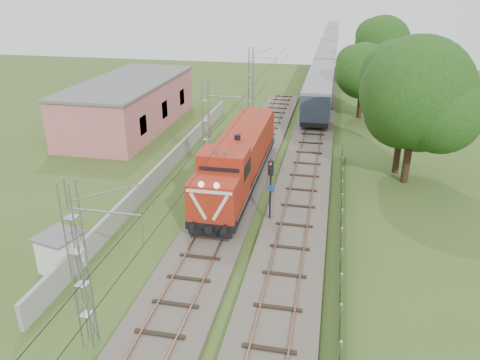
% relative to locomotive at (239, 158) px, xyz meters
% --- Properties ---
extents(ground, '(140.00, 140.00, 0.00)m').
position_rel_locomotive_xyz_m(ground, '(0.00, -10.50, -2.35)').
color(ground, '#3B521E').
rests_on(ground, ground).
extents(track_main, '(4.20, 70.00, 0.45)m').
position_rel_locomotive_xyz_m(track_main, '(0.00, -3.50, -2.17)').
color(track_main, '#6B6054').
rests_on(track_main, ground).
extents(track_side, '(4.20, 80.00, 0.45)m').
position_rel_locomotive_xyz_m(track_side, '(5.00, 9.50, -2.17)').
color(track_side, '#6B6054').
rests_on(track_side, ground).
extents(catenary, '(3.31, 70.00, 8.00)m').
position_rel_locomotive_xyz_m(catenary, '(-2.95, 1.50, 1.70)').
color(catenary, gray).
rests_on(catenary, ground).
extents(boundary_wall, '(0.25, 40.00, 1.50)m').
position_rel_locomotive_xyz_m(boundary_wall, '(-6.50, 1.50, -1.60)').
color(boundary_wall, '#9E9E99').
rests_on(boundary_wall, ground).
extents(station_building, '(8.40, 20.40, 5.22)m').
position_rel_locomotive_xyz_m(station_building, '(-15.00, 13.50, 0.28)').
color(station_building, '#C96C6C').
rests_on(station_building, ground).
extents(fence, '(0.12, 32.00, 1.20)m').
position_rel_locomotive_xyz_m(fence, '(8.00, -7.50, -1.75)').
color(fence, black).
rests_on(fence, ground).
extents(locomotive, '(3.18, 18.16, 4.61)m').
position_rel_locomotive_xyz_m(locomotive, '(0.00, 0.00, 0.00)').
color(locomotive, black).
rests_on(locomotive, ground).
extents(coach_rake, '(3.19, 95.08, 3.68)m').
position_rel_locomotive_xyz_m(coach_rake, '(5.00, 62.62, 0.27)').
color(coach_rake, black).
rests_on(coach_rake, ground).
extents(signal_post, '(0.49, 0.39, 4.54)m').
position_rel_locomotive_xyz_m(signal_post, '(3.26, -5.56, 0.77)').
color(signal_post, black).
rests_on(signal_post, ground).
extents(relay_hut, '(2.60, 2.60, 2.23)m').
position_rel_locomotive_xyz_m(relay_hut, '(-7.40, -13.41, -1.22)').
color(relay_hut, silver).
rests_on(relay_hut, ground).
extents(tree_a, '(6.70, 6.38, 8.68)m').
position_rel_locomotive_xyz_m(tree_a, '(12.55, 5.46, 3.07)').
color(tree_a, '#362216').
rests_on(tree_a, ground).
extents(tree_b, '(8.94, 8.52, 11.59)m').
position_rel_locomotive_xyz_m(tree_b, '(13.08, 3.46, 4.89)').
color(tree_b, '#362216').
rests_on(tree_b, ground).
extents(tree_c, '(6.72, 6.40, 8.71)m').
position_rel_locomotive_xyz_m(tree_c, '(10.01, 22.55, 3.08)').
color(tree_c, '#362216').
rests_on(tree_c, ground).
extents(tree_d, '(8.21, 7.82, 10.65)m').
position_rel_locomotive_xyz_m(tree_d, '(13.19, 38.81, 4.29)').
color(tree_d, '#362216').
rests_on(tree_d, ground).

